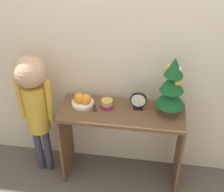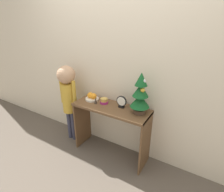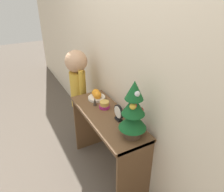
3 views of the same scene
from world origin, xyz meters
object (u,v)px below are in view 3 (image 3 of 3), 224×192
Objects in this scene: singing_bowl at (104,105)px; figurine at (95,101)px; fruit_bowl at (97,96)px; child_figure at (78,81)px; desk_clock at (119,113)px; mini_tree at (133,111)px.

figurine is (-0.09, -0.06, 0.01)m from singing_bowl.
fruit_bowl is 0.37m from child_figure.
desk_clock is (0.24, 0.01, 0.04)m from singing_bowl.
desk_clock is at bearing 177.18° from mini_tree.
figurine is 0.48m from child_figure.
mini_tree reaches higher than singing_bowl.
mini_tree is 2.71× the size of fruit_bowl.
singing_bowl is at bearing 5.77° from child_figure.
mini_tree is 0.60m from figurine.
singing_bowl is 0.57m from child_figure.
mini_tree is at bearing 3.30° from child_figure.
singing_bowl is at bearing -176.48° from desk_clock.
figurine is 0.08× the size of child_figure.
desk_clock is 0.13× the size of child_figure.
singing_bowl is at bearing 35.00° from figurine.
singing_bowl is 0.11m from figurine.
mini_tree is 0.42× the size of child_figure.
desk_clock is 0.34m from figurine.
figurine is at bearing -167.10° from desk_clock.
child_figure reaches higher than fruit_bowl.
child_figure is (-0.37, -0.07, 0.03)m from fruit_bowl.
mini_tree is at bearing 0.38° from singing_bowl.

